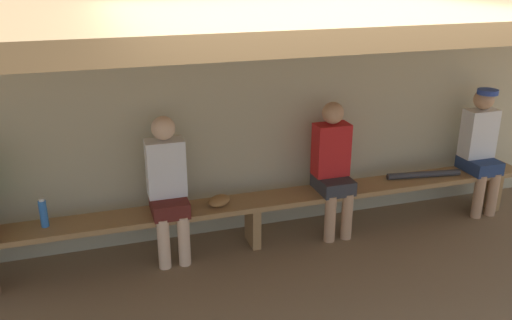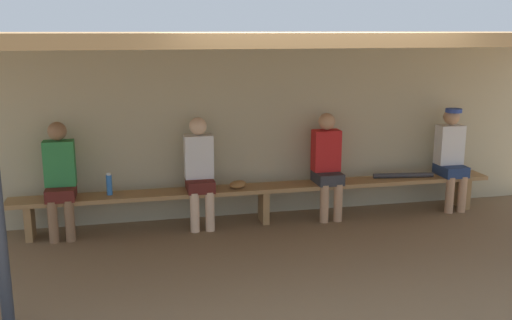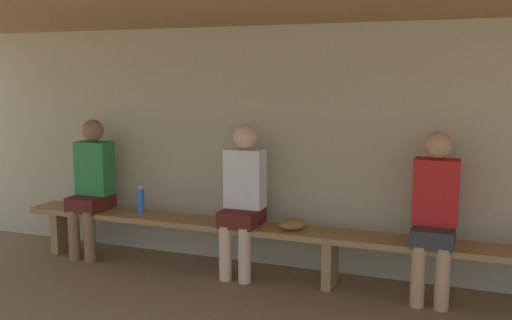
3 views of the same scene
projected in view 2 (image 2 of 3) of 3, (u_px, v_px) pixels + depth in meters
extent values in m
plane|color=brown|center=(300.00, 271.00, 5.74)|extent=(24.00, 24.00, 0.00)
cube|color=#B7AD8C|center=(256.00, 129.00, 7.40)|extent=(8.00, 0.20, 2.20)
cube|color=#9E7547|center=(284.00, 38.00, 5.91)|extent=(8.00, 2.80, 0.12)
cube|color=#9E7547|center=(264.00, 188.00, 7.12)|extent=(6.00, 0.36, 0.05)
cube|color=#9E7547|center=(30.00, 222.00, 6.58)|extent=(0.08, 0.29, 0.41)
cube|color=#9E7547|center=(264.00, 206.00, 7.17)|extent=(0.08, 0.29, 0.41)
cube|color=#9E7547|center=(462.00, 192.00, 7.76)|extent=(0.08, 0.29, 0.41)
cube|color=#591E19|center=(61.00, 193.00, 6.57)|extent=(0.32, 0.40, 0.14)
cylinder|color=#8C6647|center=(53.00, 222.00, 6.46)|extent=(0.11, 0.11, 0.48)
cylinder|color=#8C6647|center=(70.00, 221.00, 6.50)|extent=(0.11, 0.11, 0.48)
cube|color=#2D8442|center=(60.00, 163.00, 6.57)|extent=(0.34, 0.20, 0.52)
sphere|color=#8C6647|center=(57.00, 131.00, 6.49)|extent=(0.21, 0.21, 0.21)
cube|color=#333338|center=(327.00, 177.00, 7.26)|extent=(0.32, 0.40, 0.14)
cylinder|color=tan|center=(324.00, 204.00, 7.15)|extent=(0.11, 0.11, 0.48)
cylinder|color=tan|center=(338.00, 203.00, 7.19)|extent=(0.11, 0.11, 0.48)
cube|color=red|center=(326.00, 150.00, 7.26)|extent=(0.34, 0.20, 0.52)
sphere|color=tan|center=(327.00, 121.00, 7.18)|extent=(0.21, 0.21, 0.21)
cube|color=#591E19|center=(200.00, 185.00, 6.91)|extent=(0.32, 0.40, 0.14)
cylinder|color=beige|center=(195.00, 212.00, 6.80)|extent=(0.11, 0.11, 0.48)
cylinder|color=beige|center=(210.00, 211.00, 6.84)|extent=(0.11, 0.11, 0.48)
cube|color=white|center=(199.00, 157.00, 6.91)|extent=(0.34, 0.20, 0.52)
sphere|color=beige|center=(198.00, 126.00, 6.83)|extent=(0.21, 0.21, 0.21)
cube|color=navy|center=(451.00, 170.00, 7.63)|extent=(0.32, 0.40, 0.14)
cylinder|color=tan|center=(450.00, 195.00, 7.52)|extent=(0.11, 0.11, 0.48)
cylinder|color=tan|center=(462.00, 194.00, 7.56)|extent=(0.11, 0.11, 0.48)
cube|color=white|center=(449.00, 145.00, 7.63)|extent=(0.34, 0.20, 0.52)
sphere|color=tan|center=(452.00, 117.00, 7.55)|extent=(0.21, 0.21, 0.21)
cylinder|color=#2D47A5|center=(454.00, 110.00, 7.49)|extent=(0.21, 0.21, 0.05)
cylinder|color=blue|center=(109.00, 185.00, 6.72)|extent=(0.07, 0.07, 0.24)
cylinder|color=white|center=(109.00, 174.00, 6.69)|extent=(0.05, 0.05, 0.02)
ellipsoid|color=olive|center=(238.00, 184.00, 7.02)|extent=(0.29, 0.28, 0.09)
cylinder|color=#333338|center=(403.00, 175.00, 7.51)|extent=(0.80, 0.18, 0.07)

